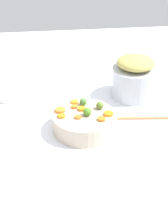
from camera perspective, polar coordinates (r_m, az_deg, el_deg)
The scene contains 16 objects.
tabletop at distance 1.28m, azimuth 0.20°, elevation -3.28°, with size 2.40×2.40×0.02m, color white.
serving_bowl_carrots at distance 1.24m, azimuth -0.00°, elevation -1.77°, with size 0.24×0.24×0.07m, color #BDAA93.
metal_pot at distance 1.48m, azimuth 8.74°, elevation 5.17°, with size 0.20×0.20×0.13m, color #B2B8C0.
stuffing_mound at distance 1.44m, azimuth 9.05°, elevation 8.53°, with size 0.17×0.17×0.06m, color tan.
carrot_slice_0 at distance 1.26m, azimuth -1.66°, elevation 0.94°, with size 0.02×0.02×0.01m, color orange.
carrot_slice_1 at distance 1.21m, azimuth -3.98°, elevation -0.72°, with size 0.03×0.03×0.01m, color orange.
carrot_slice_2 at distance 1.24m, azimuth -4.21°, elevation 0.33°, with size 0.04×0.04×0.01m, color orange.
carrot_slice_3 at distance 1.20m, azimuth -1.07°, elevation -0.90°, with size 0.03×0.03×0.01m, color orange.
carrot_slice_4 at distance 1.25m, azimuth -0.40°, elevation 0.56°, with size 0.03×0.03×0.01m, color orange.
carrot_slice_5 at distance 1.30m, azimuth -1.68°, elevation 1.80°, with size 0.03×0.03×0.01m, color orange.
carrot_slice_6 at distance 1.22m, azimuth 4.30°, elevation -0.30°, with size 0.03×0.03×0.01m, color orange.
carrot_slice_7 at distance 1.19m, azimuth 3.08°, elevation -1.23°, with size 0.03×0.03×0.01m, color orange.
brussels_sprout_0 at distance 1.25m, azimuth 2.78°, elevation 1.15°, with size 0.03×0.03×0.03m, color #59742B.
brussels_sprout_1 at distance 1.28m, azimuth -0.33°, elevation 1.81°, with size 0.03×0.03×0.03m, color #487836.
brussels_sprout_2 at distance 1.21m, azimuth 0.58°, elevation 0.03°, with size 0.03×0.03×0.03m, color #4A8724.
casserole_dish at distance 1.54m, azimuth -12.04°, elevation 4.91°, with size 0.24×0.24×0.08m, color white.
Camera 1 is at (-1.03, 0.13, 0.75)m, focal length 52.34 mm.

